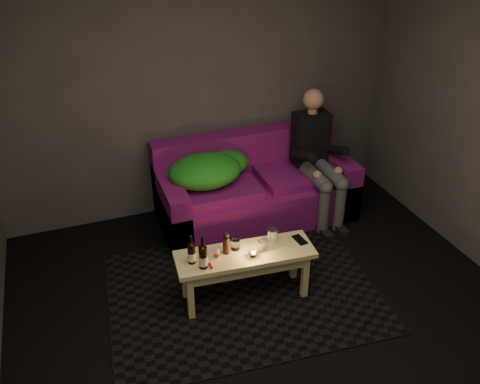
{
  "coord_description": "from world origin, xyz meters",
  "views": [
    {
      "loc": [
        -1.27,
        -2.32,
        2.87
      ],
      "look_at": [
        0.1,
        1.37,
        0.58
      ],
      "focal_mm": 38.0,
      "sensor_mm": 36.0,
      "label": 1
    }
  ],
  "objects_px": {
    "sofa": "(254,190)",
    "beer_bottle_a": "(192,253)",
    "beer_bottle_b": "(203,257)",
    "person": "(317,155)",
    "coffee_table": "(245,261)",
    "steel_cup": "(272,235)"
  },
  "relations": [
    {
      "from": "person",
      "to": "beer_bottle_a",
      "type": "xyz_separation_m",
      "value": [
        -1.56,
        -0.96,
        -0.12
      ]
    },
    {
      "from": "person",
      "to": "steel_cup",
      "type": "relative_size",
      "value": 11.36
    },
    {
      "from": "coffee_table",
      "to": "person",
      "type": "bearing_deg",
      "value": 40.91
    },
    {
      "from": "beer_bottle_b",
      "to": "coffee_table",
      "type": "bearing_deg",
      "value": 9.85
    },
    {
      "from": "sofa",
      "to": "beer_bottle_a",
      "type": "bearing_deg",
      "value": -130.65
    },
    {
      "from": "person",
      "to": "coffee_table",
      "type": "xyz_separation_m",
      "value": [
        -1.13,
        -0.98,
        -0.3
      ]
    },
    {
      "from": "person",
      "to": "beer_bottle_b",
      "type": "height_order",
      "value": "person"
    },
    {
      "from": "person",
      "to": "steel_cup",
      "type": "distance_m",
      "value": 1.28
    },
    {
      "from": "beer_bottle_b",
      "to": "sofa",
      "type": "bearing_deg",
      "value": 53.4
    },
    {
      "from": "coffee_table",
      "to": "steel_cup",
      "type": "distance_m",
      "value": 0.3
    },
    {
      "from": "sofa",
      "to": "beer_bottle_a",
      "type": "distance_m",
      "value": 1.49
    },
    {
      "from": "coffee_table",
      "to": "beer_bottle_a",
      "type": "height_order",
      "value": "beer_bottle_a"
    },
    {
      "from": "steel_cup",
      "to": "beer_bottle_a",
      "type": "bearing_deg",
      "value": -176.48
    },
    {
      "from": "sofa",
      "to": "person",
      "type": "xyz_separation_m",
      "value": [
        0.6,
        -0.16,
        0.37
      ]
    },
    {
      "from": "sofa",
      "to": "coffee_table",
      "type": "relative_size",
      "value": 1.71
    },
    {
      "from": "coffee_table",
      "to": "beer_bottle_b",
      "type": "bearing_deg",
      "value": -170.15
    },
    {
      "from": "sofa",
      "to": "beer_bottle_a",
      "type": "xyz_separation_m",
      "value": [
        -0.96,
        -1.11,
        0.24
      ]
    },
    {
      "from": "person",
      "to": "beer_bottle_a",
      "type": "relative_size",
      "value": 5.15
    },
    {
      "from": "steel_cup",
      "to": "person",
      "type": "bearing_deg",
      "value": 46.3
    },
    {
      "from": "sofa",
      "to": "beer_bottle_b",
      "type": "xyz_separation_m",
      "value": [
        -0.89,
        -1.2,
        0.25
      ]
    },
    {
      "from": "sofa",
      "to": "beer_bottle_a",
      "type": "relative_size",
      "value": 7.71
    },
    {
      "from": "person",
      "to": "coffee_table",
      "type": "bearing_deg",
      "value": -139.09
    }
  ]
}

